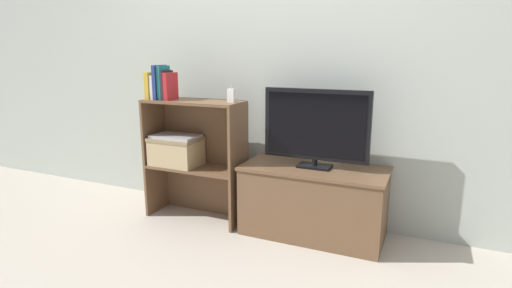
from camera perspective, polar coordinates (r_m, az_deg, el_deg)
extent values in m
plane|color=#BCB2A3|center=(2.81, -1.24, -13.04)|extent=(16.00, 16.00, 0.00)
cube|color=#B2BCB2|center=(2.97, 2.69, 12.31)|extent=(10.00, 0.05, 2.40)
cube|color=brown|center=(2.78, 8.19, -8.26)|extent=(0.94, 0.44, 0.46)
cube|color=brown|center=(2.71, 8.36, -3.50)|extent=(0.96, 0.46, 0.02)
cube|color=black|center=(2.70, 8.37, -3.14)|extent=(0.22, 0.14, 0.02)
cylinder|color=black|center=(2.69, 8.39, -2.58)|extent=(0.04, 0.04, 0.04)
cube|color=black|center=(2.64, 8.56, 2.74)|extent=(0.71, 0.04, 0.47)
cube|color=black|center=(2.62, 8.45, 2.67)|extent=(0.65, 0.00, 0.41)
cube|color=brown|center=(3.27, -13.91, -5.78)|extent=(0.02, 0.29, 0.40)
cube|color=brown|center=(2.90, -2.45, -7.82)|extent=(0.02, 0.29, 0.40)
cube|color=brown|center=(3.18, -7.23, -6.05)|extent=(0.70, 0.02, 0.40)
cube|color=brown|center=(3.02, -8.66, -3.32)|extent=(0.70, 0.29, 0.02)
cube|color=brown|center=(3.16, -14.34, 1.94)|extent=(0.02, 0.29, 0.49)
cube|color=brown|center=(2.78, -2.54, 0.87)|extent=(0.02, 0.29, 0.49)
cube|color=brown|center=(3.07, -7.46, 1.90)|extent=(0.70, 0.02, 0.49)
cube|color=brown|center=(2.92, -8.98, 5.99)|extent=(0.70, 0.29, 0.02)
cube|color=gold|center=(3.06, -14.64, 8.09)|extent=(0.04, 0.13, 0.20)
cube|color=silver|center=(3.04, -14.07, 7.86)|extent=(0.03, 0.12, 0.17)
cube|color=navy|center=(3.01, -13.56, 8.56)|extent=(0.03, 0.15, 0.25)
cube|color=#1E7075|center=(2.99, -13.05, 8.52)|extent=(0.03, 0.13, 0.24)
cube|color=#232328|center=(2.98, -12.62, 8.20)|extent=(0.02, 0.13, 0.21)
cube|color=#B22328|center=(2.96, -12.10, 8.05)|extent=(0.03, 0.14, 0.20)
cube|color=white|center=(2.76, -3.54, 6.92)|extent=(0.05, 0.03, 0.09)
cylinder|color=silver|center=(2.75, -3.56, 8.20)|extent=(0.01, 0.01, 0.03)
cube|color=tan|center=(3.06, -11.30, -1.00)|extent=(0.36, 0.25, 0.21)
cube|color=#917E5B|center=(3.04, -11.37, 0.68)|extent=(0.37, 0.26, 0.02)
cube|color=#BCBCC1|center=(3.03, -11.39, 1.09)|extent=(0.35, 0.21, 0.02)
cylinder|color=#99999E|center=(3.03, -11.40, 1.30)|extent=(0.02, 0.02, 0.00)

